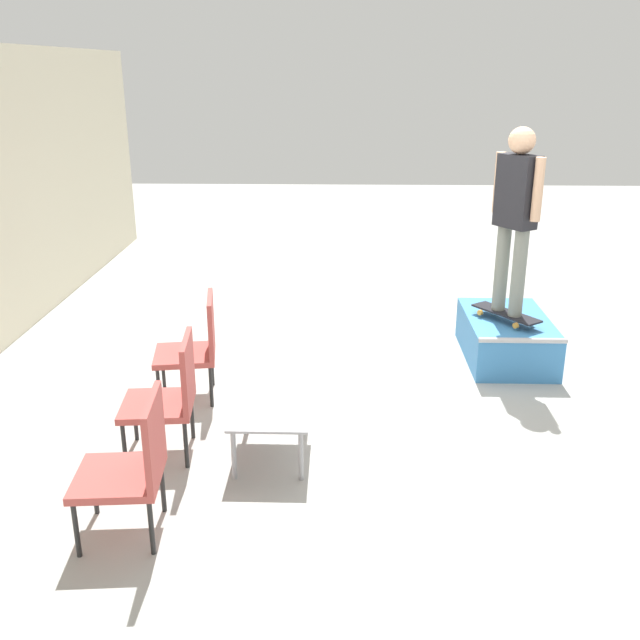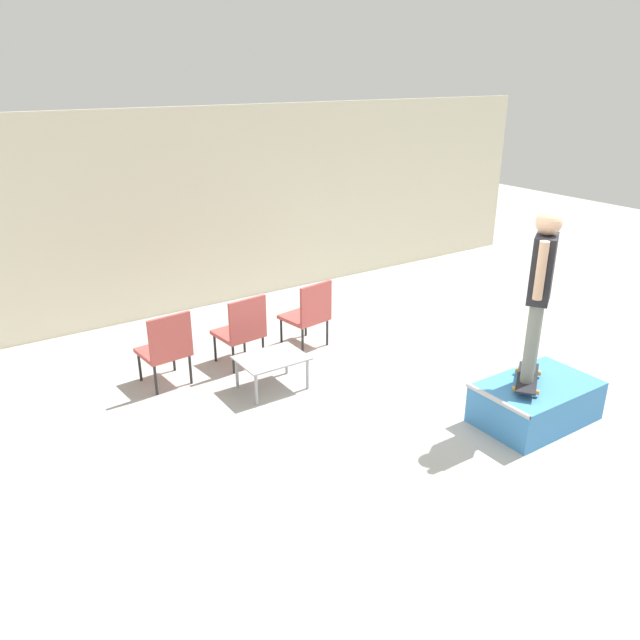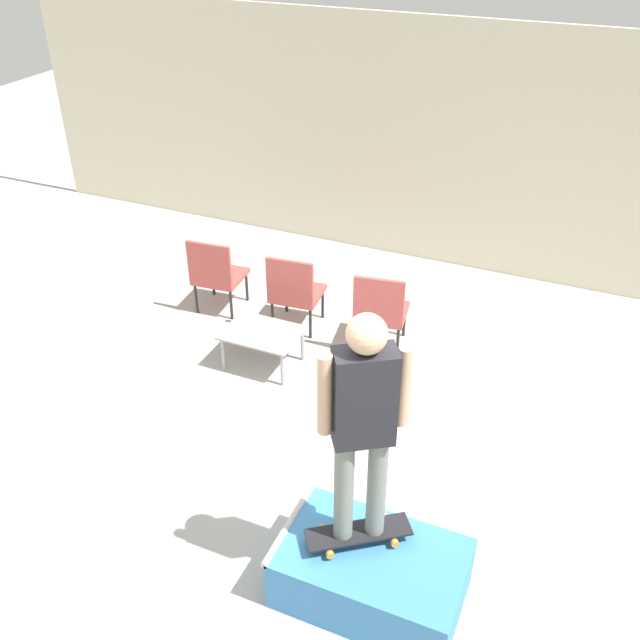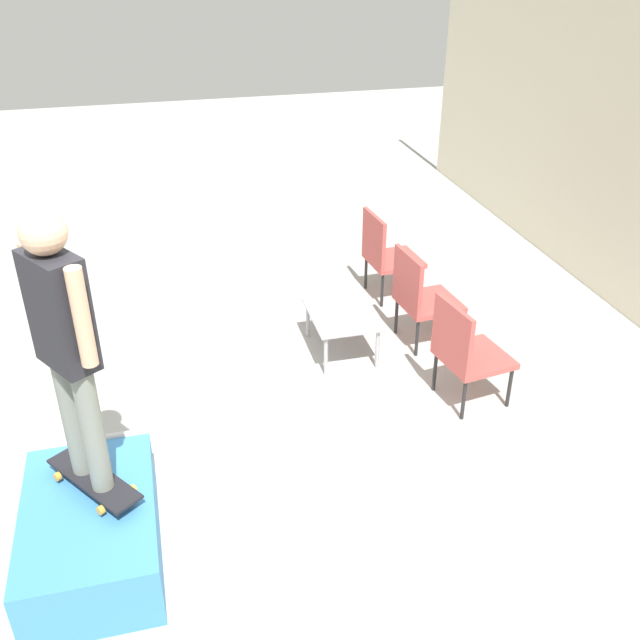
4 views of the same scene
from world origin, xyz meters
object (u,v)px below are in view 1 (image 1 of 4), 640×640
(skate_ramp_box, at_px, (506,338))
(skateboard_on_ramp, at_px, (506,314))
(person_skater, at_px, (516,206))
(patio_chair_center, at_px, (170,393))
(coffee_table, at_px, (271,413))
(patio_chair_left, at_px, (133,462))
(patio_chair_right, at_px, (196,344))

(skate_ramp_box, height_order, skateboard_on_ramp, skateboard_on_ramp)
(skate_ramp_box, distance_m, person_skater, 1.35)
(person_skater, relative_size, patio_chair_center, 1.88)
(skate_ramp_box, relative_size, patio_chair_center, 1.39)
(skate_ramp_box, bearing_deg, patio_chair_center, 123.91)
(person_skater, relative_size, coffee_table, 2.25)
(coffee_table, xyz_separation_m, patio_chair_left, (-0.97, 0.75, 0.15))
(coffee_table, distance_m, patio_chair_left, 1.24)
(patio_chair_left, distance_m, patio_chair_right, 1.97)
(skate_ramp_box, relative_size, person_skater, 0.74)
(patio_chair_center, bearing_deg, skate_ramp_box, 118.30)
(coffee_table, distance_m, patio_chair_center, 0.76)
(patio_chair_left, height_order, patio_chair_right, same)
(person_skater, xyz_separation_m, patio_chair_center, (-1.83, 2.86, -1.06))
(patio_chair_center, xyz_separation_m, patio_chair_right, (0.99, 0.00, 0.00))
(skate_ramp_box, distance_m, skateboard_on_ramp, 0.33)
(skate_ramp_box, relative_size, coffee_table, 1.66)
(skateboard_on_ramp, xyz_separation_m, patio_chair_center, (-1.83, 2.86, -0.01))
(skateboard_on_ramp, bearing_deg, patio_chair_right, 70.63)
(patio_chair_right, bearing_deg, coffee_table, 28.22)
(skate_ramp_box, xyz_separation_m, patio_chair_left, (-2.94, 2.92, 0.28))
(patio_chair_center, bearing_deg, person_skater, 117.06)
(skate_ramp_box, bearing_deg, person_skater, 157.00)
(skate_ramp_box, bearing_deg, patio_chair_left, 135.26)
(skate_ramp_box, distance_m, patio_chair_center, 3.52)
(skate_ramp_box, bearing_deg, skateboard_on_ramp, 157.00)
(coffee_table, bearing_deg, skate_ramp_box, -47.72)
(patio_chair_center, bearing_deg, coffee_table, 83.67)
(patio_chair_right, bearing_deg, patio_chair_left, -8.75)
(person_skater, height_order, coffee_table, person_skater)
(coffee_table, relative_size, patio_chair_right, 0.83)
(skateboard_on_ramp, height_order, person_skater, person_skater)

